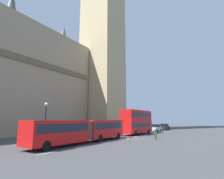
% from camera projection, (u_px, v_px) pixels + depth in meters
% --- Properties ---
extents(ground_plane, '(160.00, 160.00, 0.00)m').
position_uv_depth(ground_plane, '(129.00, 138.00, 29.08)').
color(ground_plane, '#424244').
extents(lane_centre_marking, '(39.00, 0.16, 0.01)m').
position_uv_depth(lane_centre_marking, '(135.00, 137.00, 31.13)').
color(lane_centre_marking, silver).
rests_on(lane_centre_marking, ground_plane).
extents(articulated_bus, '(16.26, 2.54, 2.90)m').
position_uv_depth(articulated_bus, '(84.00, 129.00, 23.15)').
color(articulated_bus, red).
rests_on(articulated_bus, ground_plane).
extents(double_decker_bus, '(10.36, 2.54, 4.90)m').
position_uv_depth(double_decker_bus, '(137.00, 121.00, 36.91)').
color(double_decker_bus, red).
rests_on(double_decker_bus, ground_plane).
extents(sedan_lead, '(4.40, 1.86, 1.85)m').
position_uv_depth(sedan_lead, '(155.00, 128.00, 45.39)').
color(sedan_lead, '#B7B7BC').
rests_on(sedan_lead, ground_plane).
extents(sedan_trailing, '(4.40, 1.86, 1.85)m').
position_uv_depth(sedan_trailing, '(165.00, 127.00, 51.51)').
color(sedan_trailing, black).
rests_on(sedan_trailing, ground_plane).
extents(traffic_cone_west, '(0.36, 0.36, 0.58)m').
position_uv_depth(traffic_cone_west, '(128.00, 139.00, 25.59)').
color(traffic_cone_west, black).
rests_on(traffic_cone_west, ground_plane).
extents(traffic_cone_middle, '(0.36, 0.36, 0.58)m').
position_uv_depth(traffic_cone_middle, '(156.00, 134.00, 33.73)').
color(traffic_cone_middle, black).
rests_on(traffic_cone_middle, ground_plane).
extents(street_lamp, '(0.44, 0.44, 5.27)m').
position_uv_depth(street_lamp, '(45.00, 119.00, 23.58)').
color(street_lamp, black).
rests_on(street_lamp, ground_plane).
extents(pedestrian_near_cones, '(0.46, 0.43, 1.69)m').
position_uv_depth(pedestrian_near_cones, '(155.00, 133.00, 27.28)').
color(pedestrian_near_cones, '#333333').
rests_on(pedestrian_near_cones, ground_plane).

